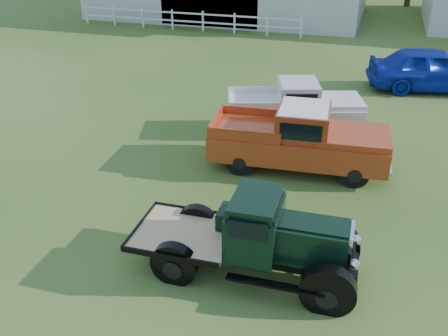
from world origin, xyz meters
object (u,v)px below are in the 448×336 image
(vintage_flatbed, at_px, (250,235))
(misc_car_blue, at_px, (433,69))
(white_pickup, at_px, (294,107))
(red_pickup, at_px, (299,137))

(vintage_flatbed, relative_size, misc_car_blue, 0.90)
(vintage_flatbed, bearing_deg, white_pickup, 92.15)
(red_pickup, relative_size, misc_car_blue, 1.00)
(white_pickup, bearing_deg, vintage_flatbed, -103.74)
(vintage_flatbed, distance_m, red_pickup, 4.97)
(white_pickup, distance_m, misc_car_blue, 7.53)
(white_pickup, xyz_separation_m, misc_car_blue, (4.63, 5.94, 0.03))
(red_pickup, height_order, misc_car_blue, red_pickup)
(red_pickup, distance_m, white_pickup, 2.67)
(red_pickup, xyz_separation_m, white_pickup, (-0.58, 2.61, -0.09))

